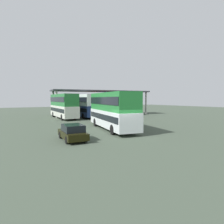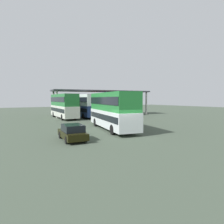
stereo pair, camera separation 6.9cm
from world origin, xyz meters
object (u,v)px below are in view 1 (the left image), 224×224
double_decker_end_of_row (113,104)px  double_decker_far_right (103,105)px  parked_hatchback (73,132)px  double_decker_near_canopy (63,105)px  double_decker_main (112,109)px  double_decker_mid_row (82,105)px

double_decker_end_of_row → double_decker_far_right: bearing=116.6°
parked_hatchback → double_decker_near_canopy: double_decker_near_canopy is taller
double_decker_main → double_decker_mid_row: size_ratio=1.02×
double_decker_main → double_decker_mid_row: (3.00, 15.43, 0.05)m
double_decker_mid_row → double_decker_far_right: size_ratio=0.91×
double_decker_main → double_decker_end_of_row: bearing=-21.5°
double_decker_mid_row → double_decker_far_right: 4.36m
double_decker_far_right → double_decker_near_canopy: bearing=91.7°
double_decker_far_right → double_decker_end_of_row: 5.00m
double_decker_main → parked_hatchback: size_ratio=2.60×
parked_hatchback → double_decker_mid_row: size_ratio=0.39×
double_decker_main → parked_hatchback: 6.85m
double_decker_far_right → parked_hatchback: bearing=146.9°
double_decker_near_canopy → double_decker_end_of_row: double_decker_near_canopy is taller
double_decker_main → double_decker_mid_row: bearing=0.5°
parked_hatchback → double_decker_far_right: double_decker_far_right is taller
double_decker_main → double_decker_far_right: bearing=-14.5°
double_decker_mid_row → double_decker_main: bearing=169.9°
parked_hatchback → double_decker_end_of_row: (17.43, 20.86, 1.61)m
double_decker_main → double_decker_near_canopy: 15.26m
double_decker_end_of_row → double_decker_mid_row: bearing=99.2°
parked_hatchback → double_decker_near_canopy: bearing=-10.6°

